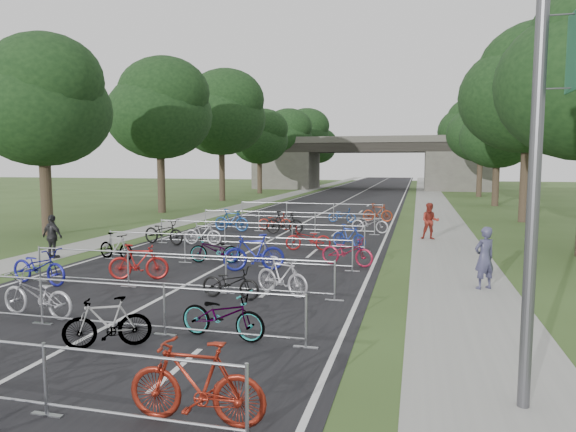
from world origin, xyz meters
name	(u,v)px	position (x,y,z in m)	size (l,w,h in m)	color
road	(355,196)	(0.00, 50.00, 0.01)	(11.00, 140.00, 0.01)	black
sidewalk_right	(431,197)	(8.00, 50.00, 0.01)	(3.00, 140.00, 0.01)	gray
sidewalk_left	(288,195)	(-7.50, 50.00, 0.01)	(2.00, 140.00, 0.01)	gray
lane_markings	(355,196)	(0.00, 50.00, 0.00)	(0.12, 140.00, 0.00)	silver
overpass_bridge	(368,163)	(0.00, 65.00, 3.53)	(31.00, 8.00, 7.05)	#4A4742
lamppost	(540,119)	(8.33, 2.00, 4.28)	(0.61, 0.65, 8.21)	#4C4C51
tree_left_0	(43,105)	(-11.39, 15.93, 6.49)	(6.72, 6.72, 10.25)	#33261C
tree_left_1	(160,111)	(-11.39, 27.93, 7.30)	(7.56, 7.56, 11.53)	#33261C
tree_right_1	(531,91)	(13.11, 27.93, 7.90)	(8.18, 8.18, 12.47)	#33261C
tree_left_2	(222,115)	(-11.39, 39.93, 8.12)	(8.40, 8.40, 12.81)	#33261C
tree_right_2	(499,135)	(13.11, 39.93, 5.95)	(6.16, 6.16, 9.39)	#33261C
tree_left_3	(260,138)	(-11.39, 51.93, 6.49)	(6.72, 6.72, 10.25)	#33261C
tree_right_3	(482,131)	(13.11, 51.93, 6.92)	(7.17, 7.17, 10.93)	#33261C
tree_left_4	(286,136)	(-11.39, 63.93, 7.30)	(7.56, 7.56, 11.53)	#33261C
tree_right_4	(471,129)	(13.11, 63.93, 7.90)	(8.18, 8.18, 12.47)	#33261C
tree_left_5	(304,135)	(-11.39, 75.93, 8.12)	(8.40, 8.40, 12.81)	#33261C
tree_right_5	(463,147)	(13.11, 75.93, 5.95)	(6.16, 6.16, 9.39)	#33261C
tree_left_6	(318,147)	(-11.39, 87.93, 6.49)	(6.72, 6.72, 10.25)	#33261C
tree_right_6	(457,143)	(13.11, 87.93, 6.92)	(7.17, 7.17, 10.93)	#33261C
barrier_row_1	(101,305)	(0.00, 3.60, 0.55)	(9.70, 0.08, 1.10)	#94979C
barrier_row_2	(176,272)	(0.00, 7.20, 0.55)	(9.70, 0.08, 1.10)	#94979C
barrier_row_3	(224,250)	(0.00, 11.00, 0.55)	(9.70, 0.08, 1.10)	#94979C
barrier_row_4	(258,235)	(0.00, 15.00, 0.55)	(9.70, 0.08, 1.10)	#94979C
barrier_row_5	(287,222)	(0.00, 20.00, 0.55)	(9.70, 0.08, 1.10)	#94979C
barrier_row_6	(310,211)	(0.00, 26.00, 0.55)	(9.70, 0.08, 1.10)	#94979C
bike_3	(196,383)	(3.76, 0.30, 0.61)	(0.57, 2.03, 1.22)	maroon
bike_5	(37,295)	(-1.98, 3.98, 0.54)	(0.72, 2.06, 1.08)	#A2A1A8
bike_6	(107,323)	(0.80, 2.63, 0.51)	(0.48, 1.70, 1.02)	#94979C
bike_7	(223,315)	(2.81, 3.70, 0.51)	(0.67, 1.93, 1.01)	#94979C
bike_8	(39,267)	(-4.30, 6.82, 0.55)	(0.73, 2.10, 1.10)	navy
bike_9	(138,262)	(-1.72, 8.09, 0.56)	(0.53, 1.87, 1.12)	maroon
bike_10	(231,283)	(1.85, 6.71, 0.44)	(0.58, 1.68, 0.88)	black
bike_11	(282,277)	(3.11, 7.37, 0.53)	(0.50, 1.77, 1.07)	#AEACB4
bike_12	(116,247)	(-4.30, 10.87, 0.51)	(0.48, 1.68, 1.01)	#94979C
bike_13	(215,250)	(-0.44, 11.18, 0.49)	(0.65, 1.88, 0.99)	#94979C
bike_14	(254,253)	(1.36, 10.26, 0.63)	(0.59, 2.08, 1.25)	navy
bike_15	(347,252)	(4.30, 11.91, 0.51)	(0.68, 1.94, 1.02)	maroon
bike_16	(164,232)	(-4.30, 14.63, 0.56)	(0.75, 2.15, 1.13)	black
bike_17	(203,233)	(-2.54, 14.87, 0.53)	(0.50, 1.76, 1.06)	#B4B5BC
bike_18	(308,239)	(2.30, 14.65, 0.50)	(0.66, 1.88, 0.99)	maroon
bike_19	(349,237)	(3.88, 15.60, 0.51)	(0.48, 1.71, 1.03)	navy
bike_20	(231,220)	(-2.92, 19.53, 0.59)	(0.55, 1.96, 1.18)	navy
bike_21	(275,221)	(-0.81, 20.58, 0.48)	(0.63, 1.82, 0.96)	#A02417
bike_22	(284,223)	(0.07, 19.24, 0.59)	(0.55, 1.95, 1.17)	black
bike_23	(370,223)	(4.30, 20.70, 0.52)	(0.68, 1.96, 1.03)	#A4A2AA
bike_26	(342,215)	(2.22, 25.00, 0.44)	(0.59, 1.69, 0.89)	navy
bike_27	(378,213)	(4.30, 25.92, 0.56)	(0.53, 1.86, 1.12)	maroon
pedestrian_a	(484,258)	(8.60, 9.52, 0.91)	(0.66, 0.44, 1.82)	#383854
pedestrian_b	(430,221)	(7.28, 19.10, 0.87)	(0.85, 0.66, 1.74)	maroon
pedestrian_c	(53,237)	(-6.80, 10.53, 0.84)	(0.98, 0.41, 1.68)	#232326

